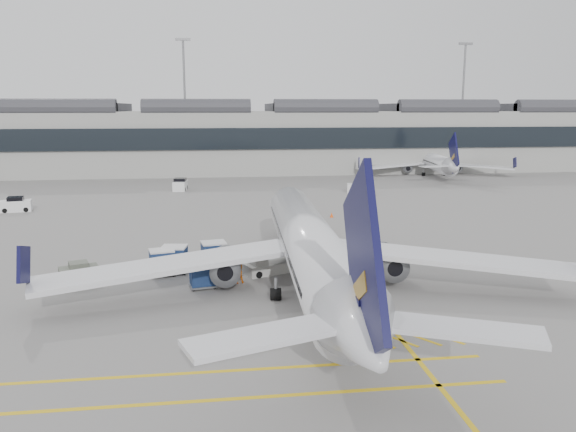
{
  "coord_description": "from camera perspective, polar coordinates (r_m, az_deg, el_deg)",
  "views": [
    {
      "loc": [
        0.83,
        -33.44,
        11.53
      ],
      "look_at": [
        5.89,
        5.41,
        4.0
      ],
      "focal_mm": 35.0,
      "sensor_mm": 36.0,
      "label": 1
    }
  ],
  "objects": [
    {
      "name": "ground",
      "position": [
        35.38,
        -8.45,
        -8.26
      ],
      "size": [
        220.0,
        220.0,
        0.0
      ],
      "primitive_type": "plane",
      "color": "gray",
      "rests_on": "ground"
    },
    {
      "name": "terminal",
      "position": [
        105.5,
        -7.94,
        7.85
      ],
      "size": [
        200.0,
        20.45,
        12.4
      ],
      "color": "#9E9E99",
      "rests_on": "ground"
    },
    {
      "name": "light_masts",
      "position": [
        119.5,
        -8.82,
        12.18
      ],
      "size": [
        113.0,
        0.6,
        25.45
      ],
      "color": "slate",
      "rests_on": "ground"
    },
    {
      "name": "apron_markings",
      "position": [
        45.87,
        4.36,
        -3.7
      ],
      "size": [
        0.25,
        60.0,
        0.01
      ],
      "primitive_type": "cube",
      "color": "gold",
      "rests_on": "ground"
    },
    {
      "name": "airliner_main",
      "position": [
        35.74,
        2.29,
        -3.12
      ],
      "size": [
        33.84,
        37.01,
        9.83
      ],
      "rotation": [
        0.0,
        0.0,
        -0.04
      ],
      "color": "silver",
      "rests_on": "ground"
    },
    {
      "name": "airliner_far",
      "position": [
        101.85,
        14.51,
        5.36
      ],
      "size": [
        27.17,
        29.86,
        7.96
      ],
      "rotation": [
        0.0,
        0.0,
        -0.13
      ],
      "color": "silver",
      "rests_on": "ground"
    },
    {
      "name": "belt_loader",
      "position": [
        40.16,
        -1.71,
        -4.91
      ],
      "size": [
        5.17,
        3.27,
        2.06
      ],
      "rotation": [
        0.0,
        0.0,
        0.4
      ],
      "color": "#B7B6AE",
      "rests_on": "ground"
    },
    {
      "name": "baggage_cart_a",
      "position": [
        37.09,
        -8.71,
        -5.86
      ],
      "size": [
        1.87,
        1.64,
        1.74
      ],
      "rotation": [
        0.0,
        0.0,
        0.19
      ],
      "color": "gray",
      "rests_on": "ground"
    },
    {
      "name": "baggage_cart_b",
      "position": [
        41.51,
        -7.55,
        -3.85
      ],
      "size": [
        2.09,
        1.82,
        1.95
      ],
      "rotation": [
        0.0,
        0.0,
        0.17
      ],
      "color": "gray",
      "rests_on": "ground"
    },
    {
      "name": "baggage_cart_c",
      "position": [
        40.78,
        -11.46,
        -4.25
      ],
      "size": [
        2.04,
        1.76,
        1.94
      ],
      "rotation": [
        0.0,
        0.0,
        -0.14
      ],
      "color": "gray",
      "rests_on": "ground"
    },
    {
      "name": "baggage_cart_d",
      "position": [
        40.32,
        -12.69,
        -4.54
      ],
      "size": [
        2.04,
        1.8,
        1.85
      ],
      "rotation": [
        0.0,
        0.0,
        0.22
      ],
      "color": "gray",
      "rests_on": "ground"
    },
    {
      "name": "ramp_agent_a",
      "position": [
        41.27,
        1.18,
        -4.07
      ],
      "size": [
        0.77,
        0.69,
        1.77
      ],
      "primitive_type": "imported",
      "rotation": [
        0.0,
        0.0,
        0.54
      ],
      "color": "#DE440B",
      "rests_on": "ground"
    },
    {
      "name": "ramp_agent_b",
      "position": [
        37.82,
        -5.14,
        -5.54
      ],
      "size": [
        0.94,
        0.79,
        1.73
      ],
      "primitive_type": "imported",
      "rotation": [
        0.0,
        0.0,
        3.31
      ],
      "color": "orange",
      "rests_on": "ground"
    },
    {
      "name": "pushback_tug",
      "position": [
        40.49,
        -20.46,
        -5.46
      ],
      "size": [
        2.84,
        2.24,
        1.39
      ],
      "rotation": [
        0.0,
        0.0,
        0.35
      ],
      "color": "#4F5347",
      "rests_on": "ground"
    },
    {
      "name": "safety_cone_nose",
      "position": [
        60.45,
        4.46,
        0.11
      ],
      "size": [
        0.38,
        0.38,
        0.53
      ],
      "primitive_type": "cone",
      "color": "#F24C0A",
      "rests_on": "ground"
    },
    {
      "name": "safety_cone_engine",
      "position": [
        39.15,
        8.41,
        -5.93
      ],
      "size": [
        0.41,
        0.41,
        0.57
      ],
      "primitive_type": "cone",
      "color": "#F24C0A",
      "rests_on": "ground"
    },
    {
      "name": "service_van_left",
      "position": [
        70.76,
        -25.91,
        1.02
      ],
      "size": [
        3.51,
        2.2,
        1.68
      ],
      "rotation": [
        0.0,
        0.0,
        0.18
      ],
      "color": "white",
      "rests_on": "ground"
    },
    {
      "name": "service_van_mid",
      "position": [
        81.69,
        -10.89,
        3.13
      ],
      "size": [
        2.02,
        3.55,
        1.75
      ],
      "rotation": [
        0.0,
        0.0,
        1.47
      ],
      "color": "white",
      "rests_on": "ground"
    },
    {
      "name": "service_van_right",
      "position": [
        78.09,
        7.27,
        2.87
      ],
      "size": [
        3.62,
        2.37,
        1.71
      ],
      "rotation": [
        0.0,
        0.0,
        -0.23
      ],
      "color": "white",
      "rests_on": "ground"
    }
  ]
}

